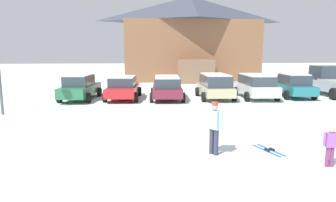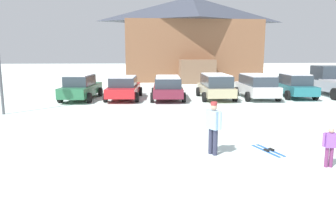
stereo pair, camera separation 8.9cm
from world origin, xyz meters
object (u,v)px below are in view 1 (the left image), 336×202
object	(u,v)px
parked_beige_suv	(215,86)
pair_of_skis	(269,150)
skier_adult_in_blue_parka	(214,125)
parked_red_sedan	(123,87)
parked_maroon_van	(167,87)
ski_lodge	(190,38)
parked_white_suv	(256,85)
parked_green_coupe	(80,87)
parked_teal_hatchback	(293,85)
skier_child_in_purple_jacket	(331,144)
pickup_truck	(333,82)

from	to	relation	value
parked_beige_suv	pair_of_skis	world-z (taller)	parked_beige_suv
pair_of_skis	skier_adult_in_blue_parka	bearing A→B (deg)	-174.55
parked_beige_suv	skier_adult_in_blue_parka	xyz separation A→B (m)	(-2.68, -11.14, 0.03)
parked_red_sedan	parked_maroon_van	xyz separation A→B (m)	(2.95, -0.39, 0.05)
ski_lodge	parked_beige_suv	xyz separation A→B (m)	(-0.48, -14.65, -3.83)
parked_white_suv	pair_of_skis	size ratio (longest dim) A/B	3.28
parked_beige_suv	parked_red_sedan	bearing A→B (deg)	176.46
parked_green_coupe	parked_teal_hatchback	bearing A→B (deg)	-0.01
parked_green_coupe	skier_child_in_purple_jacket	size ratio (longest dim) A/B	4.08
parked_teal_hatchback	pair_of_skis	distance (m)	13.08
parked_green_coupe	parked_maroon_van	bearing A→B (deg)	-3.46
pickup_truck	skier_adult_in_blue_parka	xyz separation A→B (m)	(-11.65, -11.90, -0.05)
parked_white_suv	parked_teal_hatchback	bearing A→B (deg)	8.09
parked_teal_hatchback	skier_child_in_purple_jacket	xyz separation A→B (m)	(-5.41, -12.76, -0.18)
pickup_truck	parked_maroon_van	bearing A→B (deg)	-176.40
parked_red_sedan	parked_teal_hatchback	world-z (taller)	parked_teal_hatchback
parked_red_sedan	pickup_truck	distance (m)	15.22
parked_white_suv	skier_adult_in_blue_parka	distance (m)	12.37
parked_red_sedan	parked_white_suv	distance (m)	9.09
parked_red_sedan	pickup_truck	xyz separation A→B (m)	(15.21, 0.38, 0.20)
parked_white_suv	parked_teal_hatchback	xyz separation A→B (m)	(2.88, 0.41, -0.06)
ski_lodge	pair_of_skis	distance (m)	26.07
ski_lodge	parked_maroon_van	xyz separation A→B (m)	(-3.77, -14.66, -3.89)
parked_red_sedan	pair_of_skis	distance (m)	12.60
parked_beige_suv	parked_white_suv	size ratio (longest dim) A/B	0.98
parked_red_sedan	skier_child_in_purple_jacket	xyz separation A→B (m)	(6.54, -12.80, -0.14)
parked_red_sedan	parked_white_suv	bearing A→B (deg)	-2.84
parked_maroon_van	parked_beige_suv	world-z (taller)	parked_beige_suv
parked_beige_suv	pickup_truck	xyz separation A→B (m)	(8.97, 0.77, 0.09)
ski_lodge	parked_teal_hatchback	world-z (taller)	ski_lodge
parked_maroon_van	skier_adult_in_blue_parka	xyz separation A→B (m)	(0.61, -11.13, 0.09)
skier_child_in_purple_jacket	skier_adult_in_blue_parka	bearing A→B (deg)	156.83
pair_of_skis	parked_maroon_van	bearing A→B (deg)	102.72
parked_red_sedan	pair_of_skis	world-z (taller)	parked_red_sedan
parked_red_sedan	parked_teal_hatchback	xyz separation A→B (m)	(11.95, -0.04, 0.04)
ski_lodge	parked_teal_hatchback	bearing A→B (deg)	-69.92
parked_red_sedan	pair_of_skis	bearing A→B (deg)	-64.45
parked_teal_hatchback	pickup_truck	size ratio (longest dim) A/B	0.77
parked_maroon_van	parked_beige_suv	xyz separation A→B (m)	(3.29, 0.00, 0.06)
parked_teal_hatchback	skier_child_in_purple_jacket	world-z (taller)	parked_teal_hatchback
parked_teal_hatchback	pickup_truck	xyz separation A→B (m)	(3.26, 0.42, 0.16)
skier_adult_in_blue_parka	pair_of_skis	size ratio (longest dim) A/B	1.25
skier_adult_in_blue_parka	pair_of_skis	xyz separation A→B (m)	(1.86, 0.18, -0.92)
parked_beige_suv	skier_adult_in_blue_parka	world-z (taller)	parked_beige_suv
parked_green_coupe	parked_white_suv	world-z (taller)	parked_green_coupe
skier_child_in_purple_jacket	pair_of_skis	size ratio (longest dim) A/B	0.87
pickup_truck	skier_child_in_purple_jacket	size ratio (longest dim) A/B	4.97
parked_maroon_van	parked_beige_suv	distance (m)	3.29
parked_maroon_van	parked_teal_hatchback	xyz separation A→B (m)	(9.00, 0.35, -0.01)
skier_child_in_purple_jacket	pickup_truck	bearing A→B (deg)	56.66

